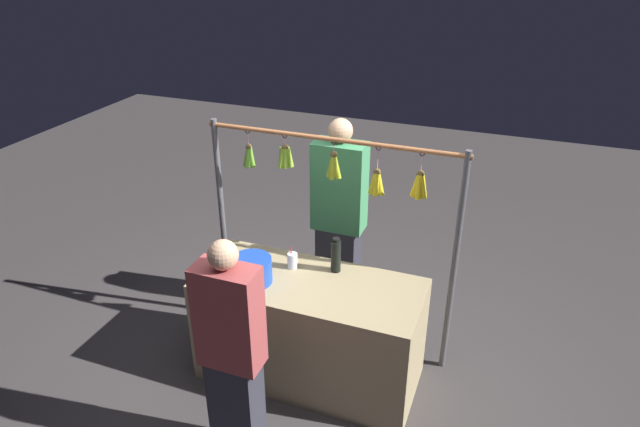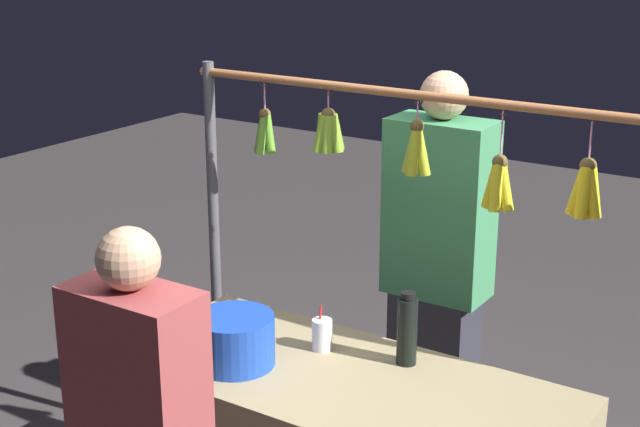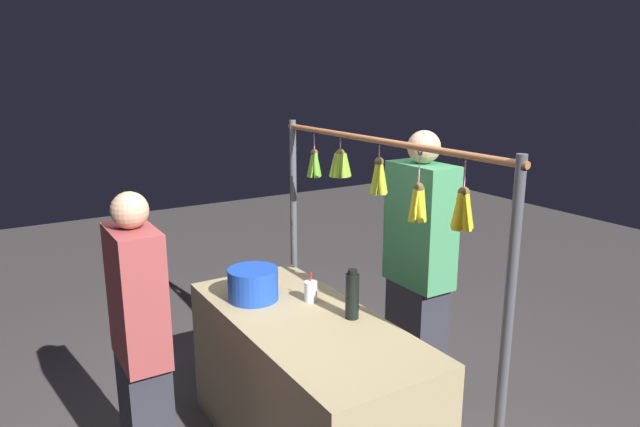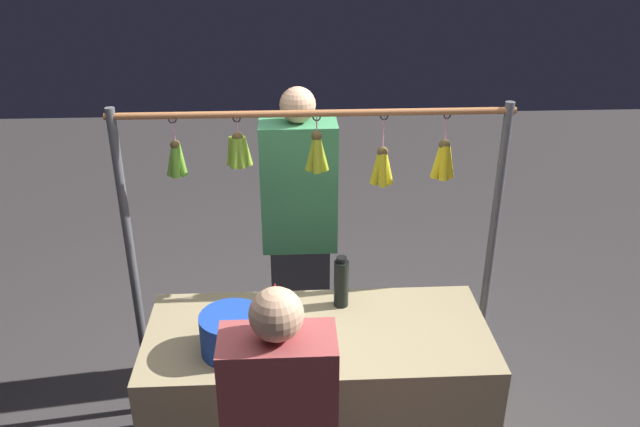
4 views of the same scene
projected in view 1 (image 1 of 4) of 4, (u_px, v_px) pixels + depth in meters
The scene contains 8 objects.
ground_plane at pixel (310, 373), 4.17m from camera, with size 12.00×12.00×0.00m, color #3C3838.
market_counter at pixel (310, 330), 3.98m from camera, with size 1.54×0.68×0.80m, color tan.
display_rack at pixel (333, 202), 3.97m from camera, with size 1.85×0.12×1.72m.
water_bottle at pixel (336, 255), 3.88m from camera, with size 0.07×0.07×0.26m.
blue_bucket at pixel (252, 270), 3.78m from camera, with size 0.28×0.28×0.18m, color #1C44B2.
drink_cup at pixel (292, 260), 3.95m from camera, with size 0.07×0.07×0.16m.
vendor_person at pixel (339, 223), 4.47m from camera, with size 0.41×0.22×1.70m.
customer_person at pixel (232, 357), 3.22m from camera, with size 0.36×0.20×1.52m.
Camera 1 is at (-1.19, 2.94, 2.95)m, focal length 31.66 mm.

